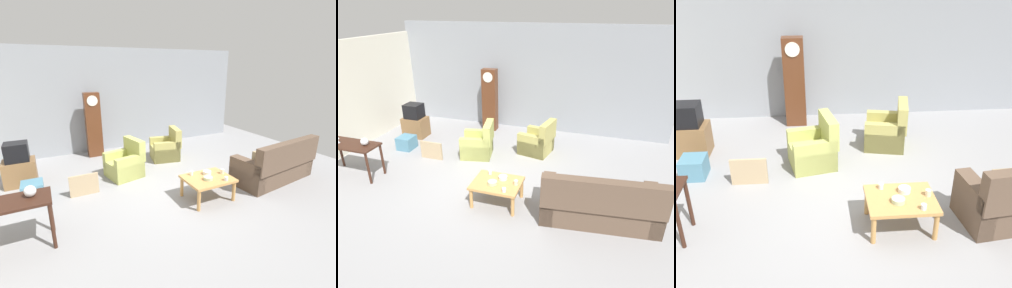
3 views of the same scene
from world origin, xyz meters
TOP-DOWN VIEW (x-y plane):
  - ground_plane at (0.00, 0.00)m, footprint 10.40×10.40m
  - garage_door_wall at (0.00, 3.60)m, footprint 8.40×0.16m
  - pegboard_wall_left at (-4.20, 0.40)m, footprint 0.12×6.40m
  - couch_floral at (2.37, -0.66)m, footprint 2.19×1.12m
  - armchair_olive_near at (-0.75, 1.19)m, footprint 0.93×0.91m
  - armchair_olive_far at (0.69, 1.82)m, footprint 0.93×0.90m
  - coffee_table_wood at (0.41, -0.67)m, footprint 0.96×0.76m
  - console_table_dark at (-3.13, -0.64)m, footprint 1.30×0.56m
  - grandfather_clock at (-1.12, 3.06)m, footprint 0.44×0.30m
  - tv_stand_cabinet at (-3.08, 1.83)m, footprint 0.68×0.52m
  - tv_crt at (-3.08, 1.83)m, footprint 0.48×0.44m
  - framed_picture_leaning at (-1.85, 0.63)m, footprint 0.60×0.05m
  - storage_box_blue at (-2.83, 0.96)m, footprint 0.42×0.45m
  - glass_dome_cloche at (-2.75, -0.59)m, footprint 0.17×0.17m
  - cup_white_porcelain at (0.17, -0.41)m, footprint 0.07×0.07m
  - cup_blue_rimmed at (0.65, -0.95)m, footprint 0.08×0.08m
  - cup_cream_tall at (0.80, -0.64)m, footprint 0.08×0.08m
  - bowl_white_stacked at (0.49, -0.52)m, footprint 0.18×0.18m
  - bowl_shallow_green at (0.35, -0.76)m, footprint 0.19×0.19m
  - wine_glass_mid at (-3.41, -0.68)m, footprint 0.07×0.07m

SIDE VIEW (x-z plane):
  - ground_plane at x=0.00m, z-range 0.00..0.00m
  - storage_box_blue at x=-2.83m, z-range 0.00..0.36m
  - framed_picture_leaning at x=-1.85m, z-range 0.00..0.47m
  - tv_stand_cabinet at x=-3.08m, z-range 0.00..0.59m
  - armchair_olive_near at x=-0.75m, z-range -0.15..0.77m
  - armchair_olive_far at x=0.69m, z-range -0.15..0.77m
  - couch_floral at x=2.37m, z-range -0.16..0.88m
  - coffee_table_wood at x=0.41m, z-range 0.17..0.64m
  - bowl_shallow_green at x=0.35m, z-range 0.47..0.54m
  - bowl_white_stacked at x=0.49m, z-range 0.47..0.54m
  - cup_blue_rimmed at x=0.65m, z-range 0.47..0.55m
  - cup_white_porcelain at x=0.17m, z-range 0.47..0.56m
  - cup_cream_tall at x=0.80m, z-range 0.47..0.57m
  - console_table_dark at x=-3.13m, z-range 0.28..1.08m
  - tv_crt at x=-3.08m, z-range 0.59..1.01m
  - glass_dome_cloche at x=-2.75m, z-range 0.80..0.97m
  - wine_glass_mid at x=-3.41m, z-range 0.82..1.01m
  - grandfather_clock at x=-1.12m, z-range 0.01..1.93m
  - pegboard_wall_left at x=-4.20m, z-range 0.00..2.88m
  - garage_door_wall at x=0.00m, z-range 0.00..3.20m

